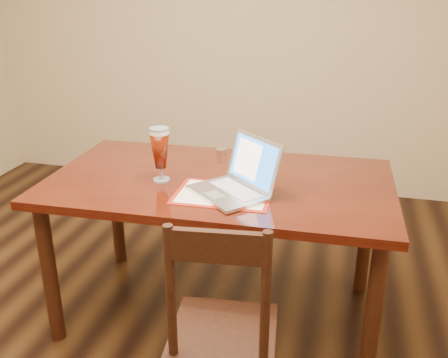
# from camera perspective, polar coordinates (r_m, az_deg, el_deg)

# --- Properties ---
(dining_table) EXTENTS (1.79, 1.03, 1.11)m
(dining_table) POSITION_cam_1_polar(r_m,az_deg,el_deg) (2.62, -0.61, -1.88)
(dining_table) COLOR #451609
(dining_table) RESTS_ON ground
(dining_chair) EXTENTS (0.47, 0.45, 1.00)m
(dining_chair) POSITION_cam_1_polar(r_m,az_deg,el_deg) (2.10, -0.17, -17.09)
(dining_chair) COLOR black
(dining_chair) RESTS_ON ground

